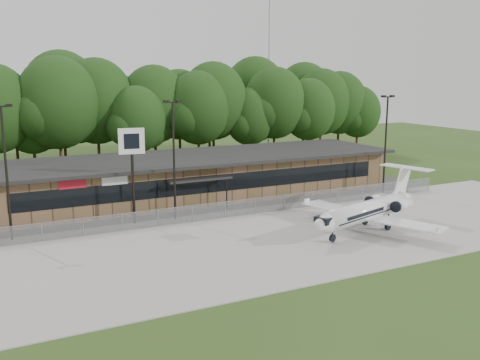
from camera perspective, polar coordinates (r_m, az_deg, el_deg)
ground at (r=34.77m, az=10.58°, el=-9.73°), size 160.00×160.00×0.00m
apron at (r=41.03m, az=3.82°, el=-6.21°), size 64.00×18.00×0.08m
parking_lot at (r=50.90m, az=-2.74°, el=-2.75°), size 50.00×9.00×0.06m
terminal at (r=54.44m, az=-4.66°, el=0.45°), size 41.00×11.65×4.30m
fence at (r=46.76m, az=-0.51°, el=-3.06°), size 46.00×0.04×1.52m
treeline at (r=70.74m, az=-10.26°, el=7.15°), size 72.00×12.00×15.00m
radio_mast at (r=84.79m, az=3.10°, el=11.34°), size 0.20×0.20×25.00m
light_pole_left at (r=42.72m, az=-23.73°, el=1.74°), size 1.55×0.30×10.23m
light_pole_mid at (r=45.21m, az=-7.07°, el=3.08°), size 1.55×0.30×10.23m
light_pole_right at (r=57.08m, az=15.29°, el=4.45°), size 1.55×0.30×10.23m
business_jet at (r=43.61m, az=13.53°, el=-3.22°), size 13.79×12.37×4.68m
pole_sign at (r=44.44m, az=-11.46°, el=3.02°), size 2.12×0.54×8.03m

